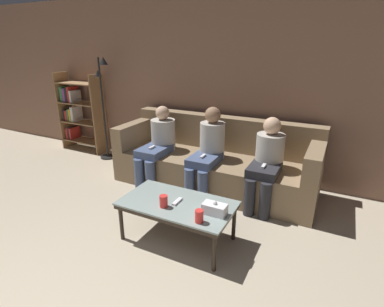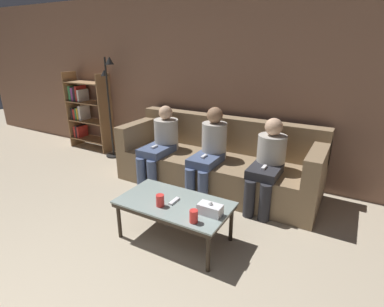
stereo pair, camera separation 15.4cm
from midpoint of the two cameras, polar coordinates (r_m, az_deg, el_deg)
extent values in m
cube|color=#8C6651|center=(4.40, 6.43, 12.38)|extent=(12.00, 0.06, 2.60)
cube|color=#897051|center=(4.15, 2.93, -3.45)|extent=(2.74, 0.93, 0.45)
cube|color=#897051|center=(4.31, 5.03, 3.94)|extent=(2.74, 0.20, 0.48)
cube|color=#897051|center=(4.65, -11.55, 3.89)|extent=(0.18, 0.93, 0.33)
cube|color=#897051|center=(3.72, 21.35, -1.26)|extent=(0.18, 0.93, 0.33)
cube|color=#8C9E99|center=(2.98, -4.33, -9.43)|extent=(1.11, 0.61, 0.02)
cube|color=#2D2319|center=(3.00, -4.31, -9.92)|extent=(1.09, 0.60, 0.04)
cylinder|color=#2D2319|center=(3.19, -14.68, -12.76)|extent=(0.04, 0.04, 0.37)
cylinder|color=#2D2319|center=(2.73, 2.55, -18.46)|extent=(0.04, 0.04, 0.37)
cylinder|color=#2D2319|center=(3.53, -9.22, -8.95)|extent=(0.04, 0.04, 0.37)
cylinder|color=#2D2319|center=(3.11, 6.55, -13.12)|extent=(0.04, 0.04, 0.37)
cylinder|color=red|center=(2.64, -0.34, -11.87)|extent=(0.08, 0.08, 0.12)
cylinder|color=red|center=(2.89, -6.98, -9.02)|extent=(0.08, 0.08, 0.12)
cube|color=white|center=(2.77, 2.70, -10.53)|extent=(0.22, 0.12, 0.10)
sphere|color=white|center=(2.73, 2.72, -9.41)|extent=(0.04, 0.04, 0.04)
cube|color=white|center=(2.97, -4.34, -9.11)|extent=(0.04, 0.15, 0.02)
cube|color=#9E754C|center=(6.21, -23.67, 7.50)|extent=(0.02, 0.32, 1.41)
cube|color=#9E754C|center=(5.59, -18.00, 6.97)|extent=(0.02, 0.32, 1.41)
cube|color=#9E754C|center=(6.02, -20.36, 2.36)|extent=(0.85, 0.32, 0.02)
cube|color=red|center=(6.24, -22.65, 3.74)|extent=(0.05, 0.24, 0.21)
cube|color=#232328|center=(6.20, -22.36, 3.80)|extent=(0.03, 0.24, 0.23)
cube|color=red|center=(6.17, -22.10, 3.68)|extent=(0.04, 0.24, 0.21)
cube|color=#9E754C|center=(5.93, -20.77, 5.60)|extent=(0.85, 0.32, 0.02)
cube|color=#232328|center=(6.16, -23.14, 6.94)|extent=(0.03, 0.24, 0.22)
cube|color=red|center=(6.12, -22.78, 6.80)|extent=(0.06, 0.24, 0.20)
cube|color=#38844C|center=(6.08, -22.48, 6.88)|extent=(0.03, 0.24, 0.22)
cube|color=gold|center=(6.04, -22.19, 6.88)|extent=(0.04, 0.24, 0.23)
cube|color=silver|center=(6.00, -21.83, 7.05)|extent=(0.06, 0.24, 0.27)
cube|color=#9E754C|center=(5.86, -21.20, 8.93)|extent=(0.85, 0.32, 0.02)
cube|color=#38844C|center=(6.09, -23.55, 10.38)|extent=(0.06, 0.24, 0.27)
cube|color=#8E4293|center=(6.04, -23.15, 10.26)|extent=(0.05, 0.24, 0.24)
cube|color=#232328|center=(6.00, -22.79, 10.33)|extent=(0.05, 0.24, 0.26)
cube|color=red|center=(5.95, -22.45, 10.40)|extent=(0.04, 0.24, 0.28)
cube|color=silver|center=(5.92, -22.09, 10.08)|extent=(0.05, 0.24, 0.21)
cube|color=#9E754C|center=(5.81, -21.64, 12.33)|extent=(0.85, 0.32, 0.02)
cylinder|color=black|center=(5.51, -16.45, -0.60)|extent=(0.26, 0.26, 0.02)
cylinder|color=black|center=(5.28, -17.33, 7.88)|extent=(0.03, 0.03, 1.69)
cone|color=black|center=(5.12, -17.43, 16.52)|extent=(0.14, 0.14, 0.12)
cone|color=black|center=(5.28, -18.36, 14.32)|extent=(0.12, 0.12, 0.10)
cylinder|color=#47567A|center=(4.13, -11.07, -3.95)|extent=(0.13, 0.13, 0.45)
cylinder|color=#47567A|center=(4.03, -9.03, -4.44)|extent=(0.13, 0.13, 0.45)
cube|color=#47567A|center=(4.16, -8.28, 0.50)|extent=(0.34, 0.49, 0.10)
cylinder|color=#B7B2A8|center=(4.30, -6.52, 3.58)|extent=(0.34, 0.34, 0.44)
sphere|color=#DBAD89|center=(4.23, -6.69, 7.68)|extent=(0.19, 0.19, 0.19)
cube|color=white|center=(4.10, -8.72, 1.15)|extent=(0.04, 0.12, 0.02)
cylinder|color=#47567A|center=(3.76, -1.65, -6.08)|extent=(0.13, 0.13, 0.45)
cylinder|color=#47567A|center=(3.68, 0.83, -6.64)|extent=(0.13, 0.13, 0.45)
cube|color=#47567A|center=(3.80, 1.22, -1.20)|extent=(0.33, 0.48, 0.10)
cylinder|color=#B7B2A8|center=(3.95, 2.75, 2.48)|extent=(0.33, 0.33, 0.48)
sphere|color=#997051|center=(3.86, 2.84, 7.34)|extent=(0.21, 0.21, 0.21)
cube|color=white|center=(3.74, 0.91, -0.51)|extent=(0.04, 0.12, 0.02)
cylinder|color=#28282D|center=(3.53, 9.67, -8.23)|extent=(0.13, 0.13, 0.45)
cylinder|color=#28282D|center=(3.49, 12.51, -8.79)|extent=(0.13, 0.13, 0.45)
cube|color=#28282D|center=(3.58, 12.38, -3.07)|extent=(0.34, 0.44, 0.10)
cylinder|color=#B7B2A8|center=(3.73, 13.45, 0.43)|extent=(0.34, 0.34, 0.43)
sphere|color=#DBAD89|center=(3.64, 13.85, 5.13)|extent=(0.21, 0.21, 0.21)
cube|color=white|center=(3.52, 12.27, -2.35)|extent=(0.04, 0.12, 0.02)
camera|label=1|loc=(0.08, -91.28, -0.47)|focal=28.00mm
camera|label=2|loc=(0.08, 88.72, 0.47)|focal=28.00mm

